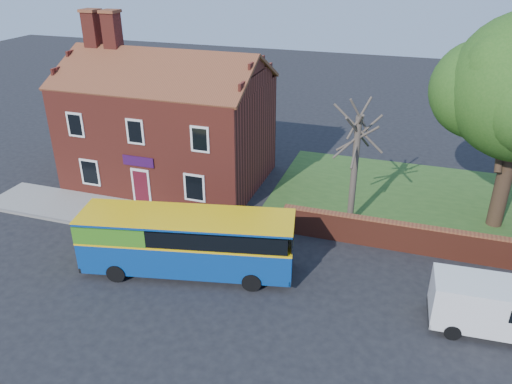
% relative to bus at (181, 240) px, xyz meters
% --- Properties ---
extents(ground, '(120.00, 120.00, 0.00)m').
position_rel_bus_xyz_m(ground, '(1.65, -1.89, -1.71)').
color(ground, black).
rests_on(ground, ground).
extents(pavement, '(18.00, 3.50, 0.12)m').
position_rel_bus_xyz_m(pavement, '(-5.35, 3.86, -1.65)').
color(pavement, gray).
rests_on(pavement, ground).
extents(kerb, '(18.00, 0.15, 0.14)m').
position_rel_bus_xyz_m(kerb, '(-5.35, 2.11, -1.64)').
color(kerb, slate).
rests_on(kerb, ground).
extents(grass_strip, '(26.00, 12.00, 0.04)m').
position_rel_bus_xyz_m(grass_strip, '(14.65, 11.11, -1.69)').
color(grass_strip, '#426B28').
rests_on(grass_strip, ground).
extents(shop_building, '(12.30, 8.13, 10.50)m').
position_rel_bus_xyz_m(shop_building, '(-5.37, 9.61, 1.70)').
color(shop_building, maroon).
rests_on(shop_building, ground).
extents(boundary_wall, '(22.00, 0.38, 1.60)m').
position_rel_bus_xyz_m(boundary_wall, '(14.65, 5.11, -0.90)').
color(boundary_wall, maroon).
rests_on(boundary_wall, ground).
extents(bus, '(10.20, 4.49, 3.02)m').
position_rel_bus_xyz_m(bus, '(0.00, 0.00, 0.00)').
color(bus, navy).
rests_on(bus, ground).
extents(van_near, '(5.11, 2.30, 2.20)m').
position_rel_bus_xyz_m(van_near, '(13.74, 0.12, -0.48)').
color(van_near, white).
rests_on(van_near, ground).
extents(bare_tree, '(2.56, 3.05, 6.83)m').
position_rel_bus_xyz_m(bare_tree, '(6.91, 7.17, 1.79)').
color(bare_tree, '#4C4238').
rests_on(bare_tree, ground).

